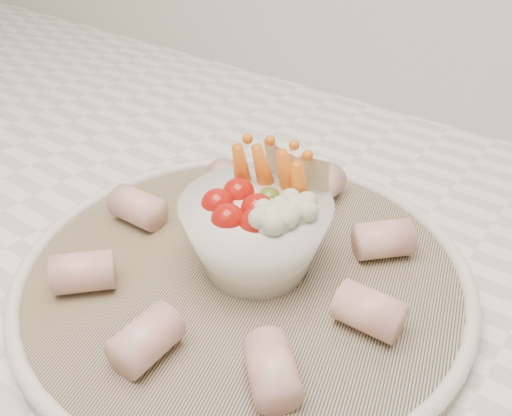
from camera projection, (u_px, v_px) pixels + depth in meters
The scene contains 3 objects.
serving_platter at pixel (244, 274), 0.47m from camera, with size 0.46×0.46×0.02m.
veggie_bowl at pixel (257, 229), 0.45m from camera, with size 0.12×0.12×0.10m.
cured_meat_rolls at pixel (243, 254), 0.46m from camera, with size 0.28×0.29×0.03m.
Camera 1 is at (0.37, 1.07, 1.24)m, focal length 40.00 mm.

